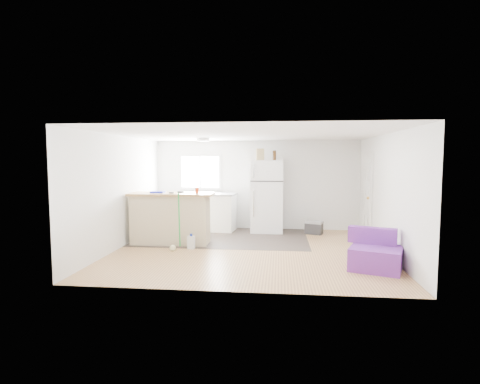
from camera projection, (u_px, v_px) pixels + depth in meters
name	position (u px, v px, depth m)	size (l,w,h in m)	color
room	(249.00, 193.00, 7.71)	(5.51, 5.01, 2.41)	#97633F
vinyl_zone	(223.00, 237.00, 9.13)	(4.05, 2.50, 0.00)	#352D28
window	(200.00, 172.00, 10.30)	(1.18, 0.06, 0.98)	white
interior_door	(367.00, 196.00, 8.97)	(0.11, 0.92, 2.10)	white
ceiling_fixture	(203.00, 140.00, 8.92)	(0.30, 0.30, 0.07)	white
kitchen_cabinets	(195.00, 211.00, 10.07)	(2.29, 0.91, 1.29)	white
peninsula	(171.00, 218.00, 8.40)	(1.88, 0.75, 1.14)	#CAB892
refrigerator	(267.00, 196.00, 9.77)	(0.83, 0.79, 1.87)	white
cooler	(314.00, 227.00, 9.50)	(0.51, 0.43, 0.33)	#2B2B2D
purple_seat	(375.00, 255.00, 6.47)	(1.04, 1.03, 0.68)	purple
cleaner_jug	(191.00, 242.00, 7.91)	(0.15, 0.11, 0.33)	silver
mop	(175.00, 240.00, 7.76)	(0.23, 0.34, 1.22)	green
red_cup	(197.00, 190.00, 8.31)	(0.08, 0.08, 0.12)	#BB2F0B
blue_tray	(158.00, 192.00, 8.36)	(0.30, 0.22, 0.04)	#131BB7
tool_a	(181.00, 192.00, 8.40)	(0.14, 0.05, 0.03)	black
tool_b	(171.00, 193.00, 8.25)	(0.10, 0.04, 0.03)	black
cardboard_box	(260.00, 154.00, 9.67)	(0.20, 0.10, 0.30)	tan
bottle_left	(275.00, 155.00, 9.55)	(0.07, 0.07, 0.25)	#361E09
bottle_right	(274.00, 155.00, 9.66)	(0.07, 0.07, 0.25)	#361E09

